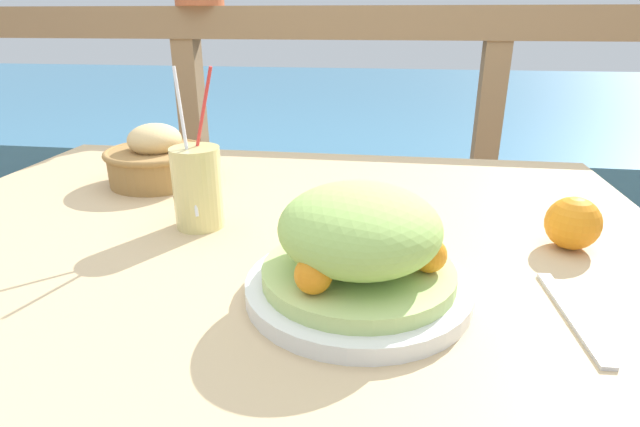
{
  "coord_description": "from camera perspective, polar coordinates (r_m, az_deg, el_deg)",
  "views": [
    {
      "loc": [
        0.18,
        -0.7,
        1.04
      ],
      "look_at": [
        0.09,
        -0.09,
        0.8
      ],
      "focal_mm": 28.0,
      "sensor_mm": 36.0,
      "label": 1
    }
  ],
  "objects": [
    {
      "name": "drink_glass",
      "position": [
        0.78,
        -13.81,
        2.96
      ],
      "size": [
        0.08,
        0.08,
        0.24
      ],
      "color": "#DBCC7F",
      "rests_on": "patio_table"
    },
    {
      "name": "salad_plate",
      "position": [
        0.57,
        4.46,
        -4.24
      ],
      "size": [
        0.26,
        0.26,
        0.13
      ],
      "color": "silver",
      "rests_on": "patio_table"
    },
    {
      "name": "railing_fence",
      "position": [
        1.55,
        1.65,
        11.22
      ],
      "size": [
        2.8,
        0.08,
        1.07
      ],
      "color": "#937551",
      "rests_on": "ground_plane"
    },
    {
      "name": "bread_basket",
      "position": [
        1.02,
        -18.12,
        5.92
      ],
      "size": [
        0.2,
        0.2,
        0.12
      ],
      "color": "olive",
      "rests_on": "patio_table"
    },
    {
      "name": "orange_near_basket",
      "position": [
        0.77,
        26.93,
        -0.99
      ],
      "size": [
        0.07,
        0.07,
        0.07
      ],
      "color": "orange",
      "rests_on": "patio_table"
    },
    {
      "name": "patio_table",
      "position": [
        0.82,
        -5.27,
        -7.13
      ],
      "size": [
        1.21,
        0.9,
        0.74
      ],
      "color": "tan",
      "rests_on": "ground_plane"
    },
    {
      "name": "knife",
      "position": [
        0.62,
        26.82,
        -10.28
      ],
      "size": [
        0.03,
        0.18,
        0.0
      ],
      "color": "silver",
      "rests_on": "patio_table"
    },
    {
      "name": "sea_backdrop",
      "position": [
        4.1,
        5.79,
        10.18
      ],
      "size": [
        12.0,
        4.0,
        0.49
      ],
      "color": "teal",
      "rests_on": "ground_plane"
    }
  ]
}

